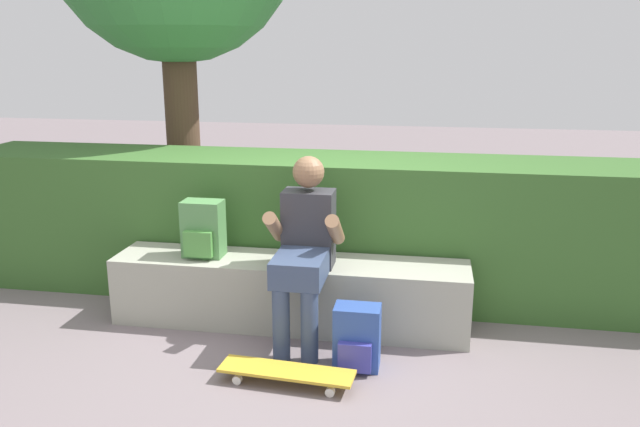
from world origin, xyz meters
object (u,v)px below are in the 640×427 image
at_px(person_skater, 305,244).
at_px(skateboard_near_person, 287,372).
at_px(backpack_on_ground, 357,338).
at_px(backpack_on_bench, 203,230).
at_px(bench_main, 289,292).

bearing_deg(person_skater, skateboard_near_person, -89.25).
bearing_deg(backpack_on_ground, backpack_on_bench, 154.81).
height_order(person_skater, backpack_on_bench, person_skater).
relative_size(person_skater, backpack_on_ground, 3.07).
relative_size(bench_main, person_skater, 2.03).
bearing_deg(backpack_on_bench, backpack_on_ground, -25.19).
xyz_separation_m(backpack_on_bench, backpack_on_ground, (1.16, -0.55, -0.48)).
distance_m(bench_main, skateboard_near_person, 0.85).
distance_m(bench_main, backpack_on_ground, 0.78).
bearing_deg(bench_main, skateboard_near_person, -78.80).
bearing_deg(backpack_on_bench, skateboard_near_person, -46.17).
distance_m(skateboard_near_person, backpack_on_bench, 1.27).
xyz_separation_m(person_skater, backpack_on_ground, (0.39, -0.34, -0.48)).
relative_size(skateboard_near_person, backpack_on_ground, 2.03).
height_order(bench_main, skateboard_near_person, bench_main).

